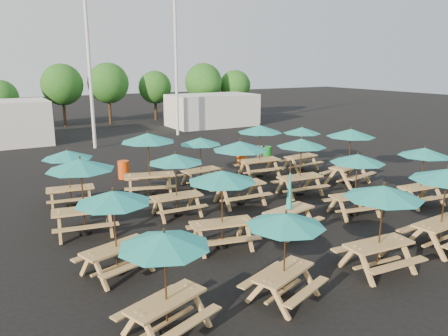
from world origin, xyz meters
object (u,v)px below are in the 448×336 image
picnic_unit_0 (164,246)px  picnic_unit_10 (240,150)px  picnic_unit_8 (383,197)px  waste_bin_1 (241,157)px  picnic_unit_4 (286,225)px  picnic_unit_17 (424,156)px  waste_bin_3 (260,154)px  waste_bin_2 (267,154)px  picnic_unit_12 (447,180)px  picnic_unit_9 (289,204)px  picnic_unit_19 (302,133)px  picnic_unit_13 (357,162)px  picnic_unit_15 (260,132)px  picnic_unit_11 (201,144)px  picnic_unit_2 (81,169)px  picnic_unit_3 (68,158)px  picnic_unit_1 (113,202)px  picnic_unit_14 (301,146)px  picnic_unit_5 (222,181)px  picnic_unit_6 (176,162)px  picnic_unit_7 (148,142)px  picnic_unit_18 (351,136)px

picnic_unit_0 → picnic_unit_10: picnic_unit_10 is taller
picnic_unit_0 → picnic_unit_10: bearing=28.1°
picnic_unit_8 → waste_bin_1: (3.31, 11.69, -1.54)m
picnic_unit_4 → picnic_unit_17: 8.98m
picnic_unit_4 → picnic_unit_10: size_ratio=0.92×
waste_bin_3 → waste_bin_2: bearing=-38.4°
picnic_unit_0 → picnic_unit_12: size_ratio=0.97×
picnic_unit_9 → picnic_unit_19: bearing=36.7°
picnic_unit_13 → waste_bin_1: picnic_unit_13 is taller
picnic_unit_12 → picnic_unit_15: size_ratio=0.97×
picnic_unit_11 → picnic_unit_0: bearing=-126.5°
picnic_unit_13 → picnic_unit_15: picnic_unit_15 is taller
picnic_unit_8 → picnic_unit_4: bearing=-177.7°
picnic_unit_11 → picnic_unit_19: size_ratio=0.98×
picnic_unit_2 → picnic_unit_13: picnic_unit_2 is taller
picnic_unit_3 → picnic_unit_11: 5.45m
picnic_unit_11 → picnic_unit_1: bearing=-137.4°
picnic_unit_4 → picnic_unit_13: 6.41m
picnic_unit_8 → picnic_unit_14: bearing=71.6°
picnic_unit_4 → picnic_unit_5: size_ratio=0.97×
picnic_unit_3 → picnic_unit_11: (5.44, 0.13, -0.02)m
picnic_unit_9 → picnic_unit_17: (5.90, -0.33, 0.97)m
picnic_unit_19 → waste_bin_2: (-0.36, 2.35, -1.43)m
picnic_unit_10 → picnic_unit_19: picnic_unit_10 is taller
picnic_unit_13 → waste_bin_2: picnic_unit_13 is taller
picnic_unit_1 → waste_bin_2: bearing=21.5°
picnic_unit_9 → picnic_unit_11: bearing=78.6°
picnic_unit_14 → picnic_unit_19: 4.20m
picnic_unit_6 → picnic_unit_11: bearing=52.8°
picnic_unit_1 → waste_bin_3: size_ratio=2.84×
picnic_unit_0 → picnic_unit_4: (2.72, -0.18, -0.05)m
picnic_unit_7 → picnic_unit_15: 5.44m
picnic_unit_15 → picnic_unit_5: bearing=-127.0°
picnic_unit_7 → picnic_unit_13: (5.27, -5.83, -0.29)m
waste_bin_3 → picnic_unit_9: bearing=-119.6°
picnic_unit_6 → waste_bin_3: picnic_unit_6 is taller
picnic_unit_3 → picnic_unit_9: 8.10m
picnic_unit_14 → picnic_unit_19: bearing=53.9°
picnic_unit_9 → picnic_unit_19: 8.29m
picnic_unit_2 → picnic_unit_8: 8.54m
picnic_unit_2 → picnic_unit_7: (3.21, 2.91, 0.10)m
picnic_unit_4 → picnic_unit_14: picnic_unit_14 is taller
picnic_unit_3 → picnic_unit_8: 10.84m
picnic_unit_4 → picnic_unit_3: bearing=86.9°
picnic_unit_1 → waste_bin_1: bearing=26.2°
waste_bin_2 → picnic_unit_19: bearing=-81.2°
picnic_unit_13 → waste_bin_1: 8.54m
picnic_unit_6 → picnic_unit_18: 8.17m
picnic_unit_18 → waste_bin_3: picnic_unit_18 is taller
picnic_unit_7 → picnic_unit_12: size_ratio=1.14×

